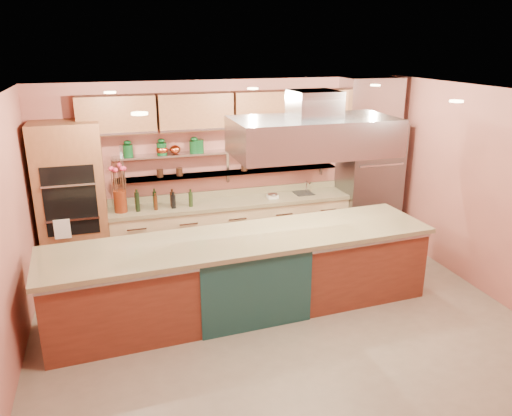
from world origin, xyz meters
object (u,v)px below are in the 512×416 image
object	(u,v)px
kitchen_scale	(273,195)
green_canister	(198,146)
refrigerator	(369,183)
island	(244,274)
flower_vase	(120,201)
copper_kettle	(175,149)

from	to	relation	value
kitchen_scale	green_canister	size ratio (longest dim) A/B	0.85
refrigerator	island	xyz separation A→B (m)	(-2.70, -1.71, -0.54)
refrigerator	green_canister	size ratio (longest dim) A/B	10.53
refrigerator	flower_vase	size ratio (longest dim) A/B	6.25
copper_kettle	green_canister	bearing A→B (deg)	0.00
green_canister	copper_kettle	bearing A→B (deg)	180.00
kitchen_scale	green_canister	xyz separation A→B (m)	(-1.15, 0.22, 0.84)
refrigerator	copper_kettle	distance (m)	3.34
flower_vase	green_canister	bearing A→B (deg)	10.04
copper_kettle	island	bearing A→B (deg)	-74.33
refrigerator	copper_kettle	xyz separation A→B (m)	(-3.25, 0.23, 0.73)
flower_vase	copper_kettle	xyz separation A→B (m)	(0.88, 0.22, 0.68)
copper_kettle	green_canister	distance (m)	0.36
kitchen_scale	copper_kettle	size ratio (longest dim) A/B	1.01
island	green_canister	size ratio (longest dim) A/B	24.37
island	green_canister	world-z (taller)	green_canister
refrigerator	kitchen_scale	xyz separation A→B (m)	(-1.74, 0.01, -0.07)
refrigerator	green_canister	distance (m)	2.99
kitchen_scale	copper_kettle	bearing A→B (deg)	147.06
copper_kettle	flower_vase	bearing A→B (deg)	-165.96
green_canister	island	bearing A→B (deg)	-84.63
island	kitchen_scale	bearing A→B (deg)	57.64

